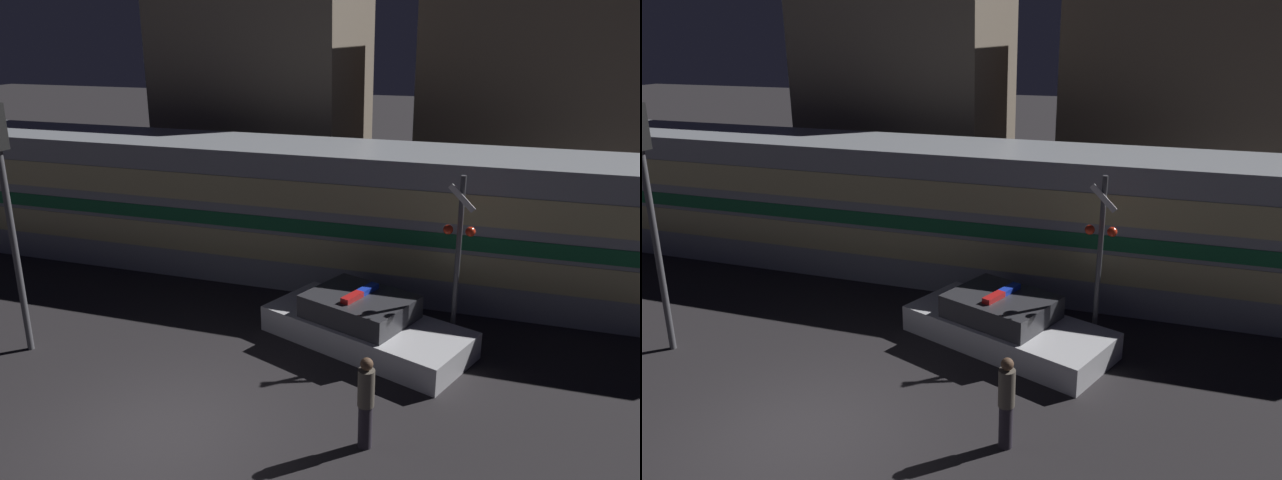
{
  "view_description": "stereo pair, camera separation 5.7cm",
  "coord_description": "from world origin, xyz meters",
  "views": [
    {
      "loc": [
        5.38,
        -7.81,
        6.54
      ],
      "look_at": [
        0.81,
        6.08,
        1.65
      ],
      "focal_mm": 35.0,
      "sensor_mm": 36.0,
      "label": 1
    },
    {
      "loc": [
        5.44,
        -7.79,
        6.54
      ],
      "look_at": [
        0.81,
        6.08,
        1.65
      ],
      "focal_mm": 35.0,
      "sensor_mm": 36.0,
      "label": 2
    }
  ],
  "objects": [
    {
      "name": "ground_plane",
      "position": [
        0.0,
        0.0,
        0.0
      ],
      "size": [
        120.0,
        120.0,
        0.0
      ],
      "primitive_type": "plane",
      "color": "#262326"
    },
    {
      "name": "train",
      "position": [
        -0.87,
        7.91,
        1.83
      ],
      "size": [
        23.67,
        2.99,
        3.66
      ],
      "color": "#999EA5",
      "rests_on": "ground_plane"
    },
    {
      "name": "building_left",
      "position": [
        -4.01,
        14.4,
        4.2
      ],
      "size": [
        6.82,
        5.63,
        8.41
      ],
      "color": "#726656",
      "rests_on": "ground_plane"
    },
    {
      "name": "crossing_signal_near",
      "position": [
        4.29,
        4.81,
        2.14
      ],
      "size": [
        0.66,
        0.28,
        3.78
      ],
      "color": "#4C4C51",
      "rests_on": "ground_plane"
    },
    {
      "name": "traffic_light_corner",
      "position": [
        -4.36,
        1.7,
        3.61
      ],
      "size": [
        0.3,
        0.46,
        5.25
      ],
      "color": "#4C4C51",
      "rests_on": "ground_plane"
    },
    {
      "name": "building_center",
      "position": [
        6.18,
        15.72,
        4.35
      ],
      "size": [
        8.97,
        4.29,
        8.71
      ],
      "color": "brown",
      "rests_on": "ground_plane"
    },
    {
      "name": "pedestrian",
      "position": [
        3.36,
        0.72,
        0.85
      ],
      "size": [
        0.28,
        0.28,
        1.65
      ],
      "color": "#2D2833",
      "rests_on": "ground_plane"
    },
    {
      "name": "police_car",
      "position": [
        2.44,
        4.25,
        0.44
      ],
      "size": [
        4.92,
        3.42,
        1.21
      ],
      "rotation": [
        0.0,
        0.0,
        -0.36
      ],
      "color": "silver",
      "rests_on": "ground_plane"
    }
  ]
}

